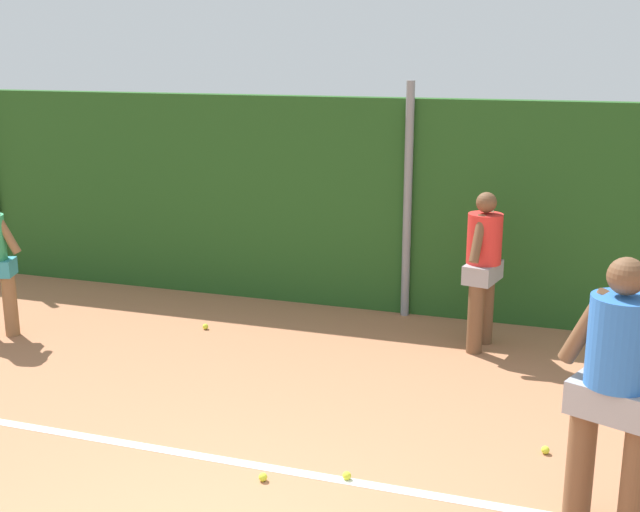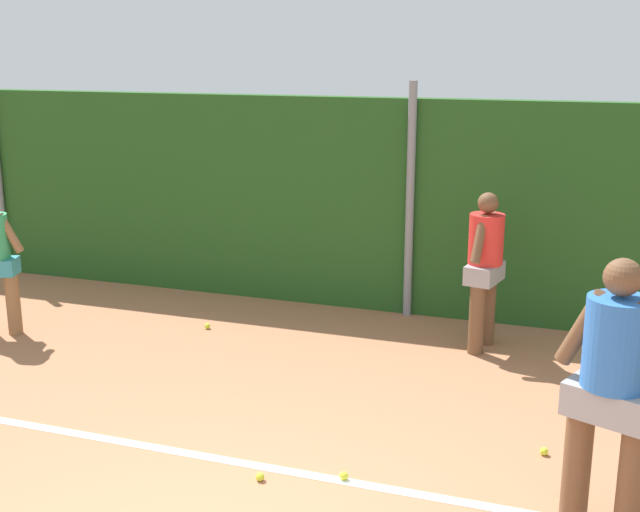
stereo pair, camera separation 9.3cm
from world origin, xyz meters
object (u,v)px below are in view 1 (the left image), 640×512
object	(u,v)px
player_backcourt_far	(483,262)
tennis_ball_2	(263,477)
tennis_ball_8	(205,327)
tennis_ball_10	(545,450)
tennis_ball_7	(347,476)
player_foreground_near	(616,383)

from	to	relation	value
player_backcourt_far	tennis_ball_2	distance (m)	3.67
player_backcourt_far	tennis_ball_8	bearing A→B (deg)	109.58
player_backcourt_far	tennis_ball_8	xyz separation A→B (m)	(-3.10, -0.41, -0.93)
tennis_ball_2	tennis_ball_8	size ratio (longest dim) A/B	1.00
tennis_ball_2	tennis_ball_10	size ratio (longest dim) A/B	1.00
tennis_ball_10	tennis_ball_7	bearing A→B (deg)	-147.65
tennis_ball_10	player_backcourt_far	bearing A→B (deg)	110.26
player_backcourt_far	tennis_ball_10	bearing A→B (deg)	-147.73
player_foreground_near	player_backcourt_far	distance (m)	3.46
tennis_ball_8	tennis_ball_10	distance (m)	4.33
tennis_ball_7	tennis_ball_10	bearing A→B (deg)	32.35
player_foreground_near	tennis_ball_2	xyz separation A→B (m)	(-2.43, -0.13, -1.04)
player_foreground_near	tennis_ball_10	xyz separation A→B (m)	(-0.43, 0.98, -1.04)
player_foreground_near	player_backcourt_far	world-z (taller)	player_foreground_near
tennis_ball_7	tennis_ball_10	world-z (taller)	same
tennis_ball_10	player_foreground_near	bearing A→B (deg)	-66.37
tennis_ball_2	tennis_ball_8	xyz separation A→B (m)	(-1.92, 2.94, 0.00)
tennis_ball_8	tennis_ball_10	size ratio (longest dim) A/B	1.00
tennis_ball_8	tennis_ball_10	bearing A→B (deg)	-25.00
player_foreground_near	tennis_ball_7	world-z (taller)	player_foreground_near
player_backcourt_far	tennis_ball_8	world-z (taller)	player_backcourt_far
player_backcourt_far	tennis_ball_8	size ratio (longest dim) A/B	26.03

